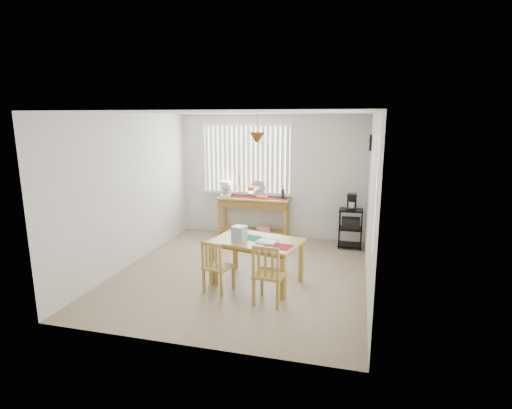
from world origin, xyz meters
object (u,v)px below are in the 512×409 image
(sideboard, at_px, (254,208))
(dining_table, at_px, (257,245))
(wire_cart, at_px, (351,225))
(cart_items, at_px, (352,202))
(chair_left, at_px, (217,267))
(chair_right, at_px, (269,275))

(sideboard, bearing_deg, dining_table, -74.20)
(dining_table, bearing_deg, wire_cart, 57.58)
(cart_items, distance_m, dining_table, 2.55)
(chair_left, bearing_deg, dining_table, 43.64)
(chair_left, bearing_deg, sideboard, 93.64)
(chair_right, bearing_deg, dining_table, 117.01)
(sideboard, xyz_separation_m, chair_left, (0.18, -2.82, -0.26))
(wire_cart, height_order, chair_left, chair_left)
(sideboard, distance_m, chair_left, 2.84)
(wire_cart, xyz_separation_m, cart_items, (0.00, 0.01, 0.46))
(wire_cart, bearing_deg, chair_left, -125.34)
(wire_cart, distance_m, dining_table, 2.53)
(cart_items, height_order, chair_right, cart_items)
(dining_table, relative_size, chair_right, 1.67)
(wire_cart, relative_size, chair_left, 0.98)
(dining_table, xyz_separation_m, chair_left, (-0.49, -0.46, -0.23))
(chair_left, bearing_deg, chair_right, -13.16)
(cart_items, bearing_deg, dining_table, -122.32)
(sideboard, height_order, wire_cart, sideboard)
(chair_left, height_order, chair_right, chair_right)
(sideboard, height_order, chair_right, chair_right)
(wire_cart, distance_m, chair_right, 2.97)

